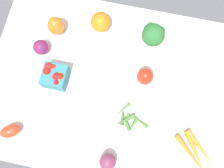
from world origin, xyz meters
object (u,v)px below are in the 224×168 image
object	(u,v)px
berry_basket	(55,76)
red_onion_near_basket	(41,47)
bell_pepper_red	(145,76)
roma_tomato	(10,131)
red_onion_center	(108,162)
broccoli_head	(153,35)
carrot_bunch	(196,151)
okra_pile	(127,120)
heirloom_tomato_orange	(101,22)
bell_pepper_orange	(56,26)

from	to	relation	value
berry_basket	red_onion_near_basket	xyz separation A→B (cm)	(9.19, -11.11, -0.88)
bell_pepper_red	roma_tomato	distance (cm)	56.82
bell_pepper_red	red_onion_near_basket	xyz separation A→B (cm)	(44.82, -3.81, -0.83)
red_onion_center	berry_basket	xyz separation A→B (cm)	(27.81, -27.97, 0.95)
broccoli_head	berry_basket	xyz separation A→B (cm)	(35.57, 24.63, -2.79)
berry_basket	roma_tomato	distance (cm)	27.18
red_onion_center	carrot_bunch	bearing A→B (deg)	-161.55
broccoli_head	red_onion_near_basket	size ratio (longest dim) A/B	1.85
bell_pepper_red	broccoli_head	bearing A→B (deg)	-89.80
red_onion_center	okra_pile	xyz separation A→B (cm)	(-4.26, -17.13, -2.33)
heirloom_tomato_orange	roma_tomato	xyz separation A→B (cm)	(24.20, 51.82, -1.88)
okra_pile	bell_pepper_red	xyz separation A→B (cm)	(-3.55, -18.14, 3.23)
broccoli_head	bell_pepper_red	world-z (taller)	broccoli_head
okra_pile	roma_tomato	size ratio (longest dim) A/B	1.78
roma_tomato	carrot_bunch	bearing A→B (deg)	-24.84
berry_basket	carrot_bunch	xyz separation A→B (cm)	(-59.89, 17.27, -2.88)
roma_tomato	red_onion_near_basket	bearing A→B (deg)	55.82
carrot_bunch	red_onion_near_basket	bearing A→B (deg)	-22.33
heirloom_tomato_orange	bell_pepper_orange	bearing A→B (deg)	17.91
bell_pepper_orange	red_onion_near_basket	world-z (taller)	bell_pepper_orange
broccoli_head	bell_pepper_orange	size ratio (longest dim) A/B	1.29
red_onion_near_basket	red_onion_center	bearing A→B (deg)	133.44
red_onion_center	carrot_bunch	distance (cm)	33.88
red_onion_center	broccoli_head	bearing A→B (deg)	-98.38
bell_pepper_orange	carrot_bunch	xyz separation A→B (cm)	(-65.02, 38.62, -3.39)
broccoli_head	carrot_bunch	xyz separation A→B (cm)	(-24.33, 41.90, -5.67)
roma_tomato	bell_pepper_red	bearing A→B (deg)	3.47
roma_tomato	red_onion_center	bearing A→B (deg)	-35.61
berry_basket	bell_pepper_orange	bearing A→B (deg)	-76.50
okra_pile	roma_tomato	bearing A→B (deg)	17.64
heirloom_tomato_orange	red_onion_near_basket	world-z (taller)	heirloom_tomato_orange
bell_pepper_orange	roma_tomato	xyz separation A→B (cm)	(6.20, 46.01, -2.17)
red_onion_center	red_onion_near_basket	distance (cm)	53.82
red_onion_center	bell_pepper_red	xyz separation A→B (cm)	(-7.81, -35.27, 0.90)
broccoli_head	red_onion_center	size ratio (longest dim) A/B	1.89
bell_pepper_orange	red_onion_center	world-z (taller)	bell_pepper_orange
broccoli_head	bell_pepper_red	size ratio (longest dim) A/B	1.47
bell_pepper_orange	berry_basket	xyz separation A→B (cm)	(-5.13, 21.36, -0.52)
berry_basket	carrot_bunch	world-z (taller)	berry_basket
carrot_bunch	roma_tomato	world-z (taller)	roma_tomato
bell_pepper_orange	red_onion_near_basket	distance (cm)	11.11
berry_basket	okra_pile	world-z (taller)	berry_basket
bell_pepper_orange	red_onion_center	bearing A→B (deg)	123.73
red_onion_near_basket	roma_tomato	bearing A→B (deg)	86.58
roma_tomato	bell_pepper_orange	bearing A→B (deg)	51.56
berry_basket	red_onion_near_basket	distance (cm)	14.44
berry_basket	heirloom_tomato_orange	xyz separation A→B (cm)	(-12.87, -27.17, 0.22)
roma_tomato	red_onion_near_basket	world-z (taller)	red_onion_near_basket
bell_pepper_orange	carrot_bunch	world-z (taller)	bell_pepper_orange
bell_pepper_red	okra_pile	bearing A→B (deg)	78.93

